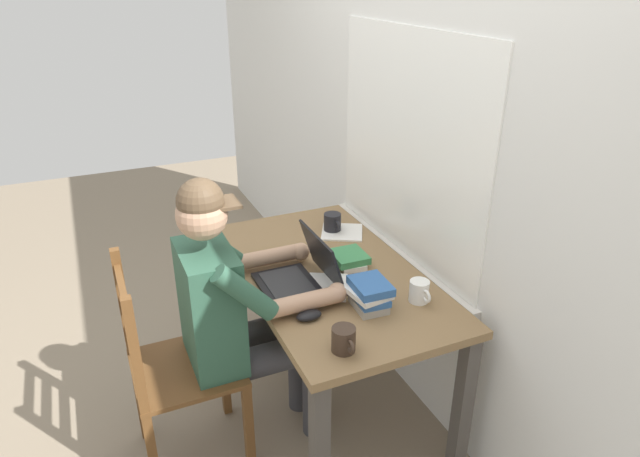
{
  "coord_description": "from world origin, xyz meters",
  "views": [
    {
      "loc": [
        1.94,
        -0.9,
        1.93
      ],
      "look_at": [
        0.02,
        -0.05,
        0.95
      ],
      "focal_mm": 31.43,
      "sensor_mm": 36.0,
      "label": 1
    }
  ],
  "objects_px": {
    "coffee_mug_dark": "(344,340)",
    "coffee_mug_white": "(419,291)",
    "desk": "(329,290)",
    "wooden_chair": "(173,370)",
    "laptop": "(303,275)",
    "book_stack_side": "(349,258)",
    "seated_person": "(237,307)",
    "coffee_mug_spare": "(333,223)",
    "book_stack_main": "(370,294)",
    "computer_mouse": "(309,315)"
  },
  "relations": [
    {
      "from": "coffee_mug_spare",
      "to": "book_stack_main",
      "type": "distance_m",
      "value": 0.7
    },
    {
      "from": "desk",
      "to": "seated_person",
      "type": "relative_size",
      "value": 1.04
    },
    {
      "from": "coffee_mug_dark",
      "to": "coffee_mug_white",
      "type": "bearing_deg",
      "value": 111.71
    },
    {
      "from": "book_stack_side",
      "to": "laptop",
      "type": "bearing_deg",
      "value": -70.22
    },
    {
      "from": "desk",
      "to": "computer_mouse",
      "type": "height_order",
      "value": "computer_mouse"
    },
    {
      "from": "laptop",
      "to": "book_stack_side",
      "type": "xyz_separation_m",
      "value": [
        -0.09,
        0.26,
        -0.02
      ]
    },
    {
      "from": "coffee_mug_white",
      "to": "coffee_mug_spare",
      "type": "distance_m",
      "value": 0.73
    },
    {
      "from": "laptop",
      "to": "coffee_mug_white",
      "type": "xyz_separation_m",
      "value": [
        0.29,
        0.38,
        -0.01
      ]
    },
    {
      "from": "desk",
      "to": "book_stack_side",
      "type": "relative_size",
      "value": 7.04
    },
    {
      "from": "laptop",
      "to": "computer_mouse",
      "type": "distance_m",
      "value": 0.25
    },
    {
      "from": "desk",
      "to": "coffee_mug_spare",
      "type": "bearing_deg",
      "value": 152.59
    },
    {
      "from": "seated_person",
      "to": "wooden_chair",
      "type": "xyz_separation_m",
      "value": [
        -0.0,
        -0.28,
        -0.22
      ]
    },
    {
      "from": "computer_mouse",
      "to": "laptop",
      "type": "bearing_deg",
      "value": 163.43
    },
    {
      "from": "computer_mouse",
      "to": "coffee_mug_white",
      "type": "relative_size",
      "value": 0.86
    },
    {
      "from": "wooden_chair",
      "to": "book_stack_main",
      "type": "distance_m",
      "value": 0.85
    },
    {
      "from": "laptop",
      "to": "coffee_mug_spare",
      "type": "xyz_separation_m",
      "value": [
        -0.43,
        0.34,
        -0.01
      ]
    },
    {
      "from": "coffee_mug_dark",
      "to": "book_stack_side",
      "type": "distance_m",
      "value": 0.62
    },
    {
      "from": "wooden_chair",
      "to": "computer_mouse",
      "type": "xyz_separation_m",
      "value": [
        0.25,
        0.49,
        0.28
      ]
    },
    {
      "from": "wooden_chair",
      "to": "desk",
      "type": "bearing_deg",
      "value": 95.2
    },
    {
      "from": "coffee_mug_white",
      "to": "coffee_mug_dark",
      "type": "xyz_separation_m",
      "value": [
        0.16,
        -0.41,
        0.0
      ]
    },
    {
      "from": "seated_person",
      "to": "coffee_mug_spare",
      "type": "xyz_separation_m",
      "value": [
        -0.42,
        0.62,
        0.08
      ]
    },
    {
      "from": "coffee_mug_white",
      "to": "book_stack_main",
      "type": "height_order",
      "value": "book_stack_main"
    },
    {
      "from": "laptop",
      "to": "book_stack_side",
      "type": "relative_size",
      "value": 1.77
    },
    {
      "from": "desk",
      "to": "computer_mouse",
      "type": "bearing_deg",
      "value": -35.76
    },
    {
      "from": "wooden_chair",
      "to": "coffee_mug_dark",
      "type": "xyz_separation_m",
      "value": [
        0.47,
        0.53,
        0.31
      ]
    },
    {
      "from": "computer_mouse",
      "to": "book_stack_main",
      "type": "distance_m",
      "value": 0.25
    },
    {
      "from": "desk",
      "to": "book_stack_main",
      "type": "xyz_separation_m",
      "value": [
        0.33,
        0.02,
        0.16
      ]
    },
    {
      "from": "desk",
      "to": "wooden_chair",
      "type": "distance_m",
      "value": 0.74
    },
    {
      "from": "seated_person",
      "to": "computer_mouse",
      "type": "height_order",
      "value": "seated_person"
    },
    {
      "from": "computer_mouse",
      "to": "book_stack_main",
      "type": "bearing_deg",
      "value": 85.54
    },
    {
      "from": "laptop",
      "to": "coffee_mug_spare",
      "type": "relative_size",
      "value": 2.65
    },
    {
      "from": "coffee_mug_dark",
      "to": "book_stack_side",
      "type": "relative_size",
      "value": 0.66
    },
    {
      "from": "seated_person",
      "to": "coffee_mug_white",
      "type": "relative_size",
      "value": 10.8
    },
    {
      "from": "seated_person",
      "to": "book_stack_side",
      "type": "relative_size",
      "value": 6.75
    },
    {
      "from": "desk",
      "to": "wooden_chair",
      "type": "bearing_deg",
      "value": -84.8
    },
    {
      "from": "seated_person",
      "to": "laptop",
      "type": "distance_m",
      "value": 0.29
    },
    {
      "from": "seated_person",
      "to": "desk",
      "type": "bearing_deg",
      "value": 98.53
    },
    {
      "from": "desk",
      "to": "book_stack_main",
      "type": "height_order",
      "value": "book_stack_main"
    },
    {
      "from": "laptop",
      "to": "seated_person",
      "type": "bearing_deg",
      "value": -92.61
    },
    {
      "from": "coffee_mug_spare",
      "to": "book_stack_main",
      "type": "relative_size",
      "value": 0.7
    },
    {
      "from": "laptop",
      "to": "coffee_mug_dark",
      "type": "bearing_deg",
      "value": -4.18
    },
    {
      "from": "book_stack_side",
      "to": "coffee_mug_spare",
      "type": "bearing_deg",
      "value": 167.19
    },
    {
      "from": "coffee_mug_dark",
      "to": "book_stack_main",
      "type": "height_order",
      "value": "book_stack_main"
    },
    {
      "from": "seated_person",
      "to": "coffee_mug_dark",
      "type": "distance_m",
      "value": 0.54
    },
    {
      "from": "coffee_mug_white",
      "to": "book_stack_main",
      "type": "bearing_deg",
      "value": -101.38
    },
    {
      "from": "coffee_mug_spare",
      "to": "computer_mouse",
      "type": "bearing_deg",
      "value": -31.49
    },
    {
      "from": "laptop",
      "to": "wooden_chair",
      "type": "bearing_deg",
      "value": -91.3
    },
    {
      "from": "desk",
      "to": "seated_person",
      "type": "distance_m",
      "value": 0.44
    },
    {
      "from": "desk",
      "to": "coffee_mug_dark",
      "type": "bearing_deg",
      "value": -19.36
    },
    {
      "from": "wooden_chair",
      "to": "coffee_mug_spare",
      "type": "height_order",
      "value": "wooden_chair"
    }
  ]
}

